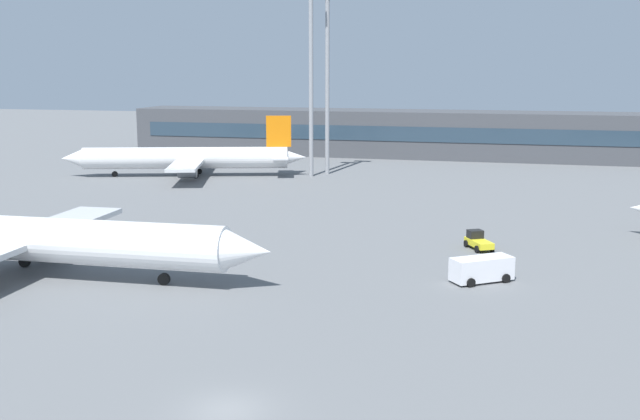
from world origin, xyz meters
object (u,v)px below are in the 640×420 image
Objects in this scene: service_van_white at (482,269)px; floodlight_tower_west at (311,70)px; baggage_tug_yellow at (478,241)px; airplane_far at (184,158)px; airplane_near at (28,239)px; floodlight_tower_east at (327,72)px.

service_van_white is 65.08m from floodlight_tower_west.
floodlight_tower_west reaches higher than service_van_white.
baggage_tug_yellow is 0.13× the size of floodlight_tower_west.
floodlight_tower_west is (-28.55, 44.21, 16.19)m from baggage_tug_yellow.
airplane_far is 1.30× the size of floodlight_tower_west.
airplane_near is at bearing -78.53° from airplane_far.
airplane_far is 70.63m from service_van_white.
floodlight_tower_west reaches higher than floodlight_tower_east.
baggage_tug_yellow is at bearing 94.05° from service_van_white.
airplane_near is at bearing -168.38° from service_van_white.
baggage_tug_yellow is at bearing -38.81° from airplane_far.
floodlight_tower_west is (8.05, 63.56, 13.75)m from airplane_near.
airplane_near is 1.47× the size of floodlight_tower_east.
floodlight_tower_east is (21.81, 8.29, 13.73)m from airplane_far.
airplane_far is at bearing -165.16° from floodlight_tower_west.
airplane_near is at bearing -98.53° from floodlight_tower_east.
floodlight_tower_west reaches higher than airplane_near.
floodlight_tower_east is at bearing 114.98° from service_van_white.
airplane_far is at bearing 101.47° from airplane_near.
airplane_far reaches higher than service_van_white.
airplane_near is 65.52m from floodlight_tower_west.
floodlight_tower_west is 1.02× the size of floodlight_tower_east.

